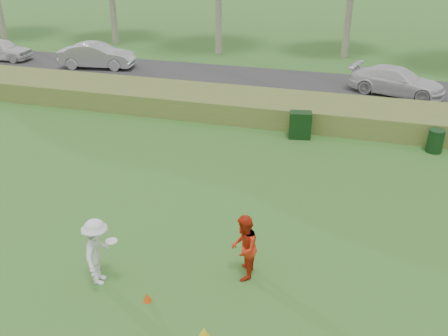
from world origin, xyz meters
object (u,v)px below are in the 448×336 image
(utility_cabinet, at_px, (300,125))
(trash_bin, at_px, (435,141))
(player_red, at_px, (244,248))
(cone_yellow, at_px, (204,332))
(cone_orange, at_px, (147,297))
(player_white, at_px, (97,252))
(car_mid, at_px, (97,56))
(car_right, at_px, (397,81))
(car_left, at_px, (1,49))

(utility_cabinet, bearing_deg, trash_bin, -9.45)
(player_red, height_order, cone_yellow, player_red)
(cone_orange, xyz_separation_m, utility_cabinet, (1.79, 10.53, 0.42))
(player_white, bearing_deg, cone_yellow, -121.46)
(trash_bin, relative_size, car_mid, 0.20)
(cone_orange, relative_size, car_mid, 0.05)
(cone_yellow, distance_m, car_right, 18.47)
(utility_cabinet, relative_size, car_right, 0.23)
(player_white, bearing_deg, utility_cabinet, -29.63)
(utility_cabinet, height_order, car_mid, car_mid)
(car_left, height_order, car_mid, car_mid)
(player_white, xyz_separation_m, player_red, (3.18, 1.14, -0.02))
(player_red, xyz_separation_m, cone_yellow, (-0.28, -2.13, -0.70))
(cone_yellow, relative_size, trash_bin, 0.28)
(trash_bin, height_order, car_left, car_left)
(car_left, bearing_deg, player_red, -131.42)
(player_white, distance_m, utility_cabinet, 10.68)
(player_white, height_order, cone_yellow, player_white)
(trash_bin, xyz_separation_m, car_left, (-24.68, 7.29, 0.28))
(car_mid, bearing_deg, player_white, -159.75)
(player_red, xyz_separation_m, car_mid, (-13.04, 16.32, -0.05))
(cone_orange, relative_size, cone_yellow, 0.89)
(utility_cabinet, xyz_separation_m, car_right, (3.71, 6.84, 0.19))
(car_right, bearing_deg, car_mid, 104.02)
(cone_orange, bearing_deg, trash_bin, 57.29)
(trash_bin, relative_size, car_right, 0.19)
(cone_orange, xyz_separation_m, car_right, (5.50, 17.37, 0.61))
(car_left, bearing_deg, cone_yellow, -135.30)
(player_white, height_order, car_left, player_white)
(trash_bin, relative_size, car_left, 0.23)
(player_white, xyz_separation_m, cone_orange, (1.34, -0.33, -0.73))
(player_white, height_order, cone_orange, player_white)
(cone_yellow, bearing_deg, car_left, 136.39)
(player_red, xyz_separation_m, car_right, (3.66, 15.90, -0.10))
(player_red, xyz_separation_m, car_left, (-19.73, 16.40, -0.11))
(car_right, bearing_deg, trash_bin, -153.80)
(player_white, xyz_separation_m, car_left, (-16.55, 17.54, -0.13))
(utility_cabinet, height_order, trash_bin, utility_cabinet)
(player_white, distance_m, car_mid, 20.05)
(player_white, relative_size, car_mid, 0.39)
(car_left, xyz_separation_m, car_right, (23.39, -0.50, 0.01))
(cone_orange, height_order, car_left, car_left)
(trash_bin, bearing_deg, cone_orange, -122.71)
(player_red, bearing_deg, cone_yellow, -13.76)
(player_white, relative_size, cone_orange, 7.72)
(player_red, distance_m, car_left, 25.65)
(cone_orange, xyz_separation_m, car_mid, (-11.20, 17.78, 0.66))
(trash_bin, bearing_deg, player_white, -128.43)
(car_left, height_order, car_right, car_right)
(cone_orange, bearing_deg, car_left, 135.05)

